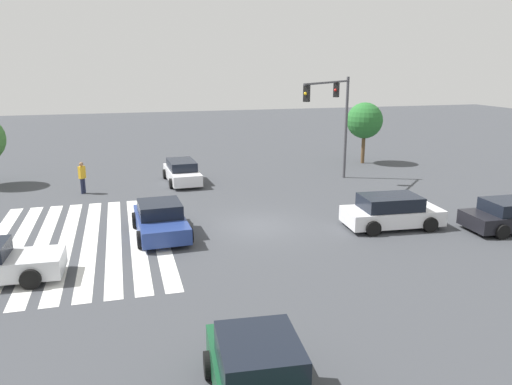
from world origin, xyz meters
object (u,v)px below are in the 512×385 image
(car_0, at_px, (182,172))
(pedestrian, at_px, (82,176))
(car_4, at_px, (161,220))
(car_1, at_px, (260,380))
(car_6, at_px, (391,212))
(traffic_signal_mast, at_px, (335,108))
(tree_corner_b, at_px, (365,121))

(car_0, xyz_separation_m, pedestrian, (1.31, -5.76, 0.36))
(car_0, xyz_separation_m, car_4, (9.62, -2.13, 0.00))
(car_0, distance_m, pedestrian, 5.92)
(car_1, bearing_deg, car_6, 143.23)
(car_6, height_order, pedestrian, pedestrian)
(traffic_signal_mast, distance_m, car_1, 21.51)
(car_0, relative_size, car_4, 1.03)
(tree_corner_b, bearing_deg, pedestrian, -78.42)
(traffic_signal_mast, height_order, car_1, traffic_signal_mast)
(tree_corner_b, bearing_deg, car_0, -78.93)
(traffic_signal_mast, bearing_deg, tree_corner_b, -176.18)
(pedestrian, height_order, tree_corner_b, tree_corner_b)
(traffic_signal_mast, relative_size, car_4, 1.45)
(car_4, relative_size, car_6, 0.99)
(car_0, xyz_separation_m, car_6, (11.29, 7.95, 0.05))
(pedestrian, bearing_deg, car_0, 59.17)
(car_6, bearing_deg, pedestrian, 147.86)
(car_1, xyz_separation_m, car_4, (-11.94, -1.04, -0.05))
(car_4, bearing_deg, pedestrian, -158.53)
(car_0, distance_m, car_1, 21.59)
(car_6, bearing_deg, car_4, 174.50)
(car_0, distance_m, car_4, 9.85)
(car_6, bearing_deg, tree_corner_b, 71.59)
(car_0, relative_size, car_6, 1.02)
(traffic_signal_mast, relative_size, car_0, 1.41)
(car_6, distance_m, pedestrian, 16.96)
(car_1, xyz_separation_m, pedestrian, (-20.25, -4.68, 0.31))
(traffic_signal_mast, relative_size, car_6, 1.44)
(car_6, xyz_separation_m, tree_corner_b, (-13.97, 5.74, 2.42))
(car_0, height_order, pedestrian, pedestrian)
(traffic_signal_mast, xyz_separation_m, pedestrian, (-1.56, -14.60, -3.57))
(car_4, distance_m, tree_corner_b, 20.19)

